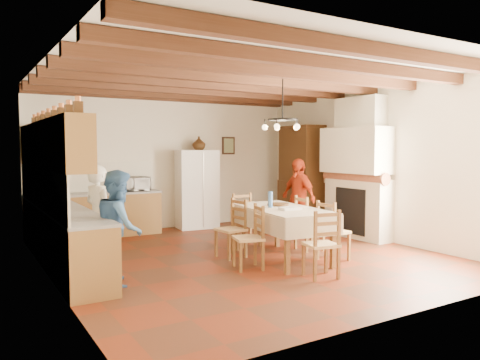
# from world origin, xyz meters

# --- Properties ---
(floor) EXTENTS (6.00, 6.50, 0.02)m
(floor) POSITION_xyz_m (0.00, 0.00, -0.01)
(floor) COLOR #4D2615
(floor) RESTS_ON ground
(ceiling) EXTENTS (6.00, 6.50, 0.02)m
(ceiling) POSITION_xyz_m (0.00, 0.00, 3.01)
(ceiling) COLOR silver
(ceiling) RESTS_ON ground
(wall_back) EXTENTS (6.00, 0.02, 3.00)m
(wall_back) POSITION_xyz_m (0.00, 3.26, 1.50)
(wall_back) COLOR beige
(wall_back) RESTS_ON ground
(wall_front) EXTENTS (6.00, 0.02, 3.00)m
(wall_front) POSITION_xyz_m (0.00, -3.26, 1.50)
(wall_front) COLOR beige
(wall_front) RESTS_ON ground
(wall_left) EXTENTS (0.02, 6.50, 3.00)m
(wall_left) POSITION_xyz_m (-3.01, 0.00, 1.50)
(wall_left) COLOR beige
(wall_left) RESTS_ON ground
(wall_right) EXTENTS (0.02, 6.50, 3.00)m
(wall_right) POSITION_xyz_m (3.01, 0.00, 1.50)
(wall_right) COLOR beige
(wall_right) RESTS_ON ground
(ceiling_beams) EXTENTS (6.00, 6.30, 0.16)m
(ceiling_beams) POSITION_xyz_m (0.00, 0.00, 2.91)
(ceiling_beams) COLOR #3D1F10
(ceiling_beams) RESTS_ON ground
(lower_cabinets_left) EXTENTS (0.60, 4.30, 0.86)m
(lower_cabinets_left) POSITION_xyz_m (-2.70, 1.05, 0.43)
(lower_cabinets_left) COLOR brown
(lower_cabinets_left) RESTS_ON ground
(lower_cabinets_back) EXTENTS (2.30, 0.60, 0.86)m
(lower_cabinets_back) POSITION_xyz_m (-1.55, 2.95, 0.43)
(lower_cabinets_back) COLOR brown
(lower_cabinets_back) RESTS_ON ground
(countertop_left) EXTENTS (0.62, 4.30, 0.04)m
(countertop_left) POSITION_xyz_m (-2.70, 1.05, 0.88)
(countertop_left) COLOR gray
(countertop_left) RESTS_ON lower_cabinets_left
(countertop_back) EXTENTS (2.34, 0.62, 0.04)m
(countertop_back) POSITION_xyz_m (-1.55, 2.95, 0.88)
(countertop_back) COLOR gray
(countertop_back) RESTS_ON lower_cabinets_back
(backsplash_left) EXTENTS (0.03, 4.30, 0.60)m
(backsplash_left) POSITION_xyz_m (-2.98, 1.05, 1.20)
(backsplash_left) COLOR beige
(backsplash_left) RESTS_ON ground
(backsplash_back) EXTENTS (2.30, 0.03, 0.60)m
(backsplash_back) POSITION_xyz_m (-1.55, 3.23, 1.20)
(backsplash_back) COLOR beige
(backsplash_back) RESTS_ON ground
(upper_cabinets) EXTENTS (0.35, 4.20, 0.70)m
(upper_cabinets) POSITION_xyz_m (-2.83, 1.05, 1.85)
(upper_cabinets) COLOR brown
(upper_cabinets) RESTS_ON ground
(fireplace) EXTENTS (0.56, 1.60, 2.80)m
(fireplace) POSITION_xyz_m (2.72, 0.20, 1.40)
(fireplace) COLOR beige
(fireplace) RESTS_ON ground
(wall_picture) EXTENTS (0.34, 0.03, 0.42)m
(wall_picture) POSITION_xyz_m (1.55, 3.23, 1.85)
(wall_picture) COLOR #2F1F17
(wall_picture) RESTS_ON ground
(refrigerator) EXTENTS (0.96, 0.83, 1.75)m
(refrigerator) POSITION_xyz_m (0.55, 2.96, 0.87)
(refrigerator) COLOR white
(refrigerator) RESTS_ON floor
(hutch) EXTENTS (0.66, 1.32, 2.30)m
(hutch) POSITION_xyz_m (2.75, 1.98, 1.15)
(hutch) COLOR #3C2410
(hutch) RESTS_ON floor
(dining_table) EXTENTS (1.19, 2.01, 0.83)m
(dining_table) POSITION_xyz_m (0.42, -0.47, 0.75)
(dining_table) COLOR beige
(dining_table) RESTS_ON floor
(chandelier) EXTENTS (0.47, 0.47, 0.03)m
(chandelier) POSITION_xyz_m (0.42, -0.47, 2.25)
(chandelier) COLOR black
(chandelier) RESTS_ON ground
(chair_left_near) EXTENTS (0.49, 0.51, 0.96)m
(chair_left_near) POSITION_xyz_m (-0.38, -0.73, 0.48)
(chair_left_near) COLOR brown
(chair_left_near) RESTS_ON floor
(chair_left_far) EXTENTS (0.44, 0.46, 0.96)m
(chair_left_far) POSITION_xyz_m (-0.23, 0.04, 0.48)
(chair_left_far) COLOR brown
(chair_left_far) RESTS_ON floor
(chair_right_near) EXTENTS (0.43, 0.45, 0.96)m
(chair_right_near) POSITION_xyz_m (1.08, -0.97, 0.48)
(chair_right_near) COLOR brown
(chair_right_near) RESTS_ON floor
(chair_right_far) EXTENTS (0.45, 0.46, 0.96)m
(chair_right_far) POSITION_xyz_m (1.23, -0.20, 0.48)
(chair_right_far) COLOR brown
(chair_right_far) RESTS_ON floor
(chair_end_near) EXTENTS (0.50, 0.48, 0.96)m
(chair_end_near) POSITION_xyz_m (0.24, -1.63, 0.48)
(chair_end_near) COLOR brown
(chair_end_near) RESTS_ON floor
(chair_end_far) EXTENTS (0.43, 0.41, 0.96)m
(chair_end_far) POSITION_xyz_m (0.48, 0.69, 0.48)
(chair_end_far) COLOR brown
(chair_end_far) RESTS_ON floor
(person_man) EXTENTS (0.54, 0.66, 1.56)m
(person_man) POSITION_xyz_m (-2.27, 0.42, 0.78)
(person_man) COLOR white
(person_man) RESTS_ON floor
(person_woman_blue) EXTENTS (0.75, 0.87, 1.52)m
(person_woman_blue) POSITION_xyz_m (-2.24, -0.48, 0.76)
(person_woman_blue) COLOR #3B68A1
(person_woman_blue) RESTS_ON floor
(person_woman_red) EXTENTS (0.42, 0.94, 1.59)m
(person_woman_red) POSITION_xyz_m (1.80, 0.84, 0.79)
(person_woman_red) COLOR #B83314
(person_woman_red) RESTS_ON floor
(microwave) EXTENTS (0.54, 0.37, 0.29)m
(microwave) POSITION_xyz_m (-0.84, 2.95, 1.05)
(microwave) COLOR silver
(microwave) RESTS_ON countertop_back
(fridge_vase) EXTENTS (0.34, 0.34, 0.31)m
(fridge_vase) POSITION_xyz_m (0.63, 2.96, 1.90)
(fridge_vase) COLOR #3C2410
(fridge_vase) RESTS_ON refrigerator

